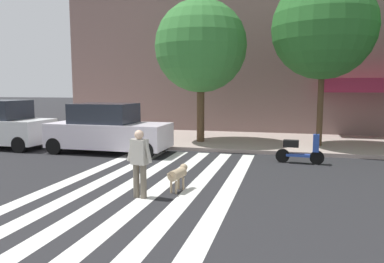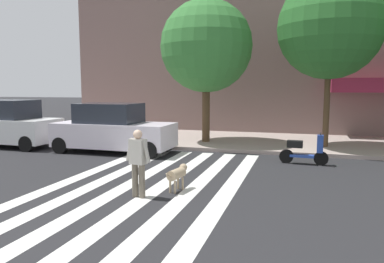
# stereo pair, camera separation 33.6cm
# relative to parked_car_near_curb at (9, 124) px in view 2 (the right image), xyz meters

# --- Properties ---
(ground_plane) EXTENTS (160.00, 160.00, 0.00)m
(ground_plane) POSITION_rel_parked_car_near_curb_xyz_m (8.51, -5.67, -1.00)
(ground_plane) COLOR #232326
(sidewalk_far) EXTENTS (80.00, 6.00, 0.15)m
(sidewalk_far) POSITION_rel_parked_car_near_curb_xyz_m (8.51, 4.21, -0.92)
(sidewalk_far) COLOR #A6938A
(sidewalk_far) RESTS_ON ground_plane
(crosswalk_stripes) EXTENTS (4.95, 13.16, 0.01)m
(crosswalk_stripes) POSITION_rel_parked_car_near_curb_xyz_m (8.49, -5.67, -0.99)
(crosswalk_stripes) COLOR silver
(crosswalk_stripes) RESTS_ON ground_plane
(parked_car_near_curb) EXTENTS (4.23, 2.05, 2.09)m
(parked_car_near_curb) POSITION_rel_parked_car_near_curb_xyz_m (0.00, 0.00, 0.00)
(parked_car_near_curb) COLOR silver
(parked_car_near_curb) RESTS_ON ground_plane
(parked_car_behind_first) EXTENTS (4.86, 2.04, 2.00)m
(parked_car_behind_first) POSITION_rel_parked_car_near_curb_xyz_m (5.16, 0.00, -0.05)
(parked_car_behind_first) COLOR silver
(parked_car_behind_first) RESTS_ON ground_plane
(parked_scooter) EXTENTS (1.63, 0.50, 1.11)m
(parked_scooter) POSITION_rel_parked_car_near_curb_xyz_m (12.61, -0.25, -0.52)
(parked_scooter) COLOR black
(parked_scooter) RESTS_ON ground_plane
(street_tree_nearest) EXTENTS (4.16, 4.16, 6.42)m
(street_tree_nearest) POSITION_rel_parked_car_near_curb_xyz_m (8.29, 3.02, 3.47)
(street_tree_nearest) COLOR #4C3823
(street_tree_nearest) RESTS_ON sidewalk_far
(street_tree_middle) EXTENTS (4.25, 4.25, 7.07)m
(street_tree_middle) POSITION_rel_parked_car_near_curb_xyz_m (13.50, 3.04, 4.08)
(street_tree_middle) COLOR #4C3823
(street_tree_middle) RESTS_ON sidewalk_far
(pedestrian_dog_walker) EXTENTS (0.71, 0.31, 1.64)m
(pedestrian_dog_walker) POSITION_rel_parked_car_near_curb_xyz_m (8.78, -5.38, -0.07)
(pedestrian_dog_walker) COLOR #6B6051
(pedestrian_dog_walker) RESTS_ON ground_plane
(dog_on_leash) EXTENTS (0.37, 0.97, 0.65)m
(dog_on_leash) POSITION_rel_parked_car_near_curb_xyz_m (9.50, -4.58, -0.56)
(dog_on_leash) COLOR tan
(dog_on_leash) RESTS_ON ground_plane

